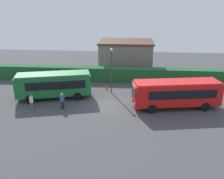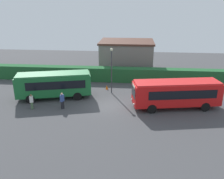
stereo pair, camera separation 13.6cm
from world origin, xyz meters
TOP-DOWN VIEW (x-y plane):
  - ground_plane at (0.00, 0.00)m, footprint 64.00×64.00m
  - bus_green at (-6.98, 1.84)m, footprint 9.05×4.70m
  - bus_red at (7.16, 0.28)m, footprint 9.70×4.17m
  - person_left at (-8.45, -1.51)m, footprint 0.46×0.39m
  - person_center at (-5.14, -1.13)m, footprint 0.42×0.50m
  - hedge_row at (0.00, 9.19)m, footprint 44.00×1.58m
  - depot_building at (1.19, 15.29)m, footprint 8.79×7.01m
  - traffic_cone at (-1.03, 5.54)m, footprint 0.36×0.36m
  - lamppost at (-0.27, 4.22)m, footprint 0.36×0.36m

SIDE VIEW (x-z plane):
  - ground_plane at x=0.00m, z-range 0.00..0.00m
  - traffic_cone at x=-1.03m, z-range 0.00..0.60m
  - person_left at x=-8.45m, z-range 0.05..1.75m
  - person_center at x=-5.14m, z-range 0.06..1.91m
  - hedge_row at x=0.00m, z-range 0.00..2.04m
  - bus_red at x=7.16m, z-range 0.24..3.31m
  - bus_green at x=-6.98m, z-range 0.24..3.37m
  - depot_building at x=1.19m, z-range 0.01..5.05m
  - lamppost at x=-0.27m, z-range 0.70..6.50m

